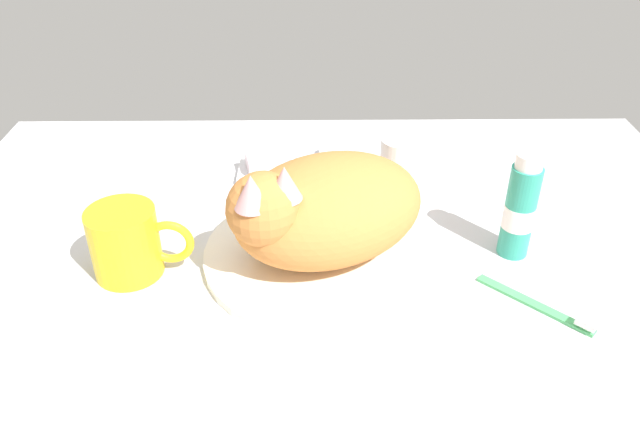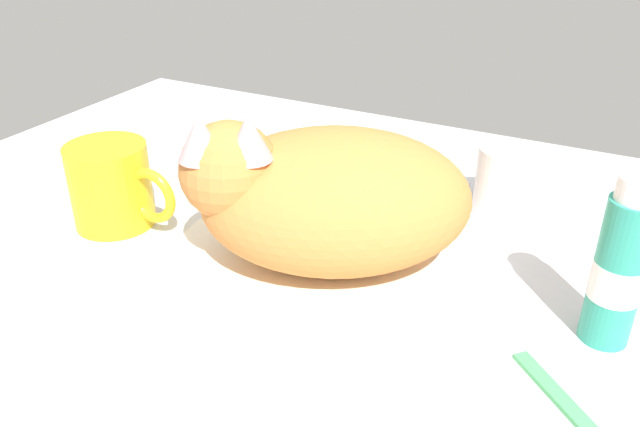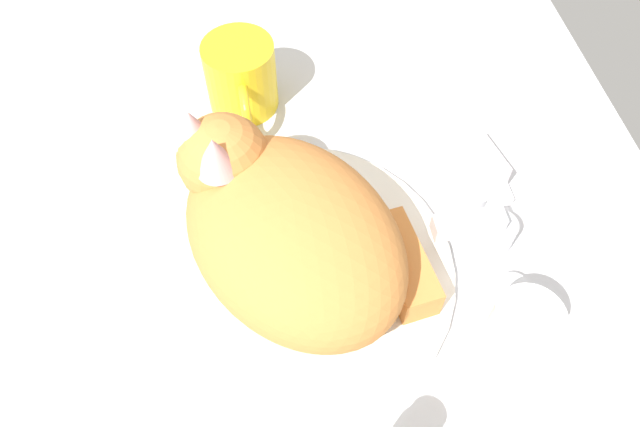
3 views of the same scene
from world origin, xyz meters
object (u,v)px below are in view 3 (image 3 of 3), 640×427
at_px(coffee_mug, 241,78).
at_px(soap_bar, 475,163).
at_px(cat, 287,226).
at_px(rinse_cup, 520,332).
at_px(faucet, 488,234).

distance_m(coffee_mug, soap_bar, 0.28).
relative_size(cat, coffee_mug, 2.37).
bearing_deg(soap_bar, rinse_cup, -7.17).
distance_m(coffee_mug, rinse_cup, 0.41).
bearing_deg(faucet, rinse_cup, -5.29).
bearing_deg(rinse_cup, coffee_mug, -148.90).
xyz_separation_m(cat, rinse_cup, (0.12, 0.19, -0.04)).
xyz_separation_m(faucet, coffee_mug, (-0.24, -0.22, 0.02)).
xyz_separation_m(cat, coffee_mug, (-0.23, -0.02, -0.03)).
bearing_deg(soap_bar, cat, -69.86).
relative_size(coffee_mug, soap_bar, 1.98).
bearing_deg(coffee_mug, faucet, 42.64).
height_order(coffee_mug, soap_bar, coffee_mug).
relative_size(cat, soap_bar, 4.71).
xyz_separation_m(cat, soap_bar, (-0.08, 0.21, -0.05)).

